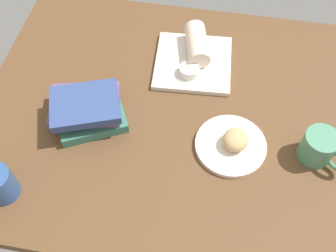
{
  "coord_description": "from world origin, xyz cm",
  "views": [
    {
      "loc": [
        -10.87,
        65.58,
        96.51
      ],
      "look_at": [
        -0.64,
        7.3,
        7.0
      ],
      "focal_mm": 42.22,
      "sensor_mm": 36.0,
      "label": 1
    }
  ],
  "objects_px": {
    "square_plate": "(193,63)",
    "coffee_mug": "(319,147)",
    "round_plate": "(231,145)",
    "scone_pastry": "(236,140)",
    "sauce_cup": "(189,70)",
    "book_stack": "(87,109)",
    "breakfast_wrap": "(197,44)"
  },
  "relations": [
    {
      "from": "coffee_mug",
      "to": "breakfast_wrap",
      "type": "bearing_deg",
      "value": -40.61
    },
    {
      "from": "sauce_cup",
      "to": "breakfast_wrap",
      "type": "distance_m",
      "value": 0.1
    },
    {
      "from": "square_plate",
      "to": "round_plate",
      "type": "bearing_deg",
      "value": 116.88
    },
    {
      "from": "breakfast_wrap",
      "to": "coffee_mug",
      "type": "height_order",
      "value": "coffee_mug"
    },
    {
      "from": "scone_pastry",
      "to": "book_stack",
      "type": "bearing_deg",
      "value": -3.38
    },
    {
      "from": "scone_pastry",
      "to": "book_stack",
      "type": "distance_m",
      "value": 0.41
    },
    {
      "from": "round_plate",
      "to": "scone_pastry",
      "type": "distance_m",
      "value": 0.03
    },
    {
      "from": "scone_pastry",
      "to": "breakfast_wrap",
      "type": "relative_size",
      "value": 0.5
    },
    {
      "from": "square_plate",
      "to": "breakfast_wrap",
      "type": "distance_m",
      "value": 0.06
    },
    {
      "from": "breakfast_wrap",
      "to": "book_stack",
      "type": "bearing_deg",
      "value": -146.01
    },
    {
      "from": "square_plate",
      "to": "scone_pastry",
      "type": "bearing_deg",
      "value": 118.53
    },
    {
      "from": "square_plate",
      "to": "coffee_mug",
      "type": "distance_m",
      "value": 0.45
    },
    {
      "from": "scone_pastry",
      "to": "square_plate",
      "type": "xyz_separation_m",
      "value": [
        0.15,
        -0.28,
        -0.03
      ]
    },
    {
      "from": "round_plate",
      "to": "breakfast_wrap",
      "type": "distance_m",
      "value": 0.35
    },
    {
      "from": "coffee_mug",
      "to": "book_stack",
      "type": "bearing_deg",
      "value": -1.36
    },
    {
      "from": "square_plate",
      "to": "coffee_mug",
      "type": "height_order",
      "value": "coffee_mug"
    },
    {
      "from": "sauce_cup",
      "to": "book_stack",
      "type": "relative_size",
      "value": 0.25
    },
    {
      "from": "sauce_cup",
      "to": "coffee_mug",
      "type": "relative_size",
      "value": 0.5
    },
    {
      "from": "book_stack",
      "to": "coffee_mug",
      "type": "height_order",
      "value": "same"
    },
    {
      "from": "round_plate",
      "to": "breakfast_wrap",
      "type": "relative_size",
      "value": 1.32
    },
    {
      "from": "book_stack",
      "to": "square_plate",
      "type": "bearing_deg",
      "value": -135.93
    },
    {
      "from": "scone_pastry",
      "to": "book_stack",
      "type": "height_order",
      "value": "book_stack"
    },
    {
      "from": "scone_pastry",
      "to": "square_plate",
      "type": "height_order",
      "value": "scone_pastry"
    },
    {
      "from": "sauce_cup",
      "to": "scone_pastry",
      "type": "bearing_deg",
      "value": 124.76
    },
    {
      "from": "round_plate",
      "to": "scone_pastry",
      "type": "height_order",
      "value": "scone_pastry"
    },
    {
      "from": "scone_pastry",
      "to": "square_plate",
      "type": "bearing_deg",
      "value": -61.47
    },
    {
      "from": "book_stack",
      "to": "scone_pastry",
      "type": "bearing_deg",
      "value": 176.62
    },
    {
      "from": "round_plate",
      "to": "scone_pastry",
      "type": "relative_size",
      "value": 2.65
    },
    {
      "from": "breakfast_wrap",
      "to": "coffee_mug",
      "type": "bearing_deg",
      "value": -54.59
    },
    {
      "from": "round_plate",
      "to": "book_stack",
      "type": "xyz_separation_m",
      "value": [
        0.4,
        -0.03,
        0.04
      ]
    },
    {
      "from": "round_plate",
      "to": "scone_pastry",
      "type": "xyz_separation_m",
      "value": [
        -0.01,
        -0.0,
        0.03
      ]
    },
    {
      "from": "square_plate",
      "to": "sauce_cup",
      "type": "height_order",
      "value": "sauce_cup"
    }
  ]
}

